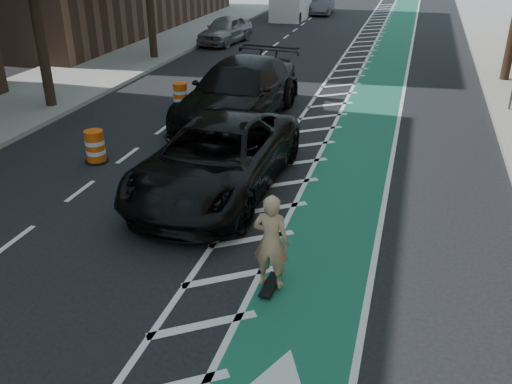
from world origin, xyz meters
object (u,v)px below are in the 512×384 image
at_px(skateboarder, 271,242).
at_px(suv_near, 217,157).
at_px(barrel_a, 95,147).
at_px(suv_far, 239,92).

relative_size(skateboarder, suv_near, 0.29).
distance_m(skateboarder, barrel_a, 7.49).
xyz_separation_m(suv_near, barrel_a, (-3.80, 0.73, -0.43)).
distance_m(suv_near, suv_far, 5.36).
bearing_deg(barrel_a, skateboarder, -35.22).
distance_m(skateboarder, suv_far, 9.47).
height_order(skateboarder, suv_near, skateboarder).
height_order(suv_near, suv_far, suv_far).
bearing_deg(barrel_a, suv_near, -10.85).
bearing_deg(suv_far, skateboarder, -65.06).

